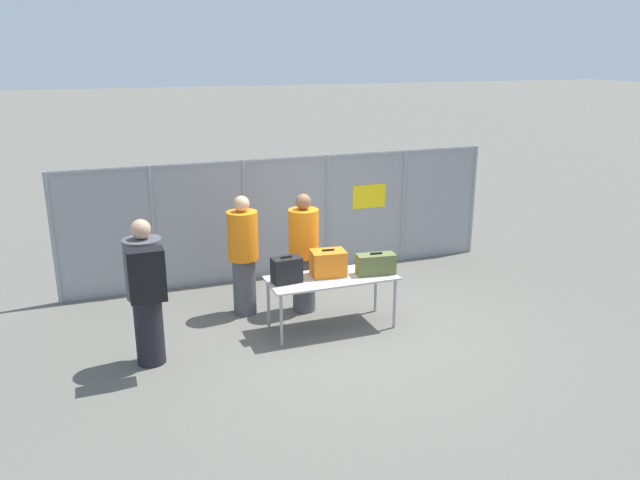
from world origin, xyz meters
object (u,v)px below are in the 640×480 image
object	(u,v)px
suitcase_orange	(328,263)
suitcase_olive	(376,264)
security_worker_near	(304,251)
utility_trailer	(280,216)
suitcase_black	(287,270)
traveler_hooded	(146,288)
security_worker_far	(243,254)
inspection_table	(332,281)

from	to	relation	value
suitcase_orange	suitcase_olive	xyz separation A→B (m)	(0.61, -0.17, -0.03)
suitcase_orange	security_worker_near	bearing A→B (deg)	102.19
security_worker_near	utility_trailer	bearing A→B (deg)	-114.53
suitcase_black	utility_trailer	world-z (taller)	suitcase_black
suitcase_olive	security_worker_near	bearing A→B (deg)	133.51
traveler_hooded	utility_trailer	size ratio (longest dim) A/B	0.48
suitcase_olive	suitcase_black	bearing A→B (deg)	174.76
suitcase_orange	utility_trailer	distance (m)	4.37
suitcase_black	traveler_hooded	bearing A→B (deg)	-171.89
suitcase_olive	security_worker_near	xyz separation A→B (m)	(-0.74, 0.78, 0.02)
suitcase_black	suitcase_orange	distance (m)	0.59
suitcase_olive	traveler_hooded	world-z (taller)	traveler_hooded
security_worker_far	suitcase_black	bearing A→B (deg)	119.86
suitcase_orange	security_worker_far	distance (m)	1.23
inspection_table	suitcase_orange	world-z (taller)	suitcase_orange
inspection_table	security_worker_far	distance (m)	1.32
suitcase_black	security_worker_near	xyz separation A→B (m)	(0.46, 0.67, -0.01)
suitcase_olive	security_worker_far	world-z (taller)	security_worker_far
suitcase_orange	security_worker_far	size ratio (longest dim) A/B	0.28
inspection_table	suitcase_olive	size ratio (longest dim) A/B	3.18
suitcase_olive	utility_trailer	distance (m)	4.49
inspection_table	security_worker_far	world-z (taller)	security_worker_far
security_worker_near	security_worker_far	distance (m)	0.84
suitcase_olive	traveler_hooded	bearing A→B (deg)	-177.29
inspection_table	security_worker_near	size ratio (longest dim) A/B	0.99
suitcase_olive	suitcase_orange	bearing A→B (deg)	164.26
inspection_table	security_worker_near	bearing A→B (deg)	101.92
inspection_table	suitcase_black	xyz separation A→B (m)	(-0.61, 0.03, 0.22)
traveler_hooded	security_worker_far	world-z (taller)	traveler_hooded
suitcase_olive	security_worker_near	distance (m)	1.07
suitcase_black	suitcase_olive	size ratio (longest dim) A/B	0.73
suitcase_black	suitcase_orange	xyz separation A→B (m)	(0.59, 0.06, 0.00)
traveler_hooded	security_worker_far	distance (m)	1.78
inspection_table	suitcase_orange	xyz separation A→B (m)	(-0.02, 0.09, 0.23)
traveler_hooded	utility_trailer	distance (m)	5.51
suitcase_black	security_worker_far	world-z (taller)	security_worker_far
security_worker_near	utility_trailer	xyz separation A→B (m)	(0.76, 3.69, -0.46)
traveler_hooded	security_worker_near	bearing A→B (deg)	9.17
suitcase_olive	inspection_table	bearing A→B (deg)	171.91
inspection_table	suitcase_olive	xyz separation A→B (m)	(0.59, -0.08, 0.20)
inspection_table	traveler_hooded	world-z (taller)	traveler_hooded
suitcase_black	traveler_hooded	xyz separation A→B (m)	(-1.75, -0.25, 0.08)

